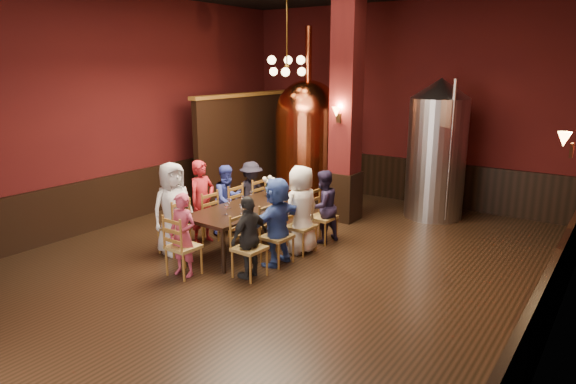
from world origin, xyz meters
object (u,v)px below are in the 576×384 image
Objects in this scene: person_0 at (173,208)px; copper_kettle at (308,139)px; person_1 at (202,202)px; rose_vase at (268,183)px; dining_table at (250,209)px; steel_vessel at (437,149)px; person_2 at (228,199)px.

copper_kettle is at bearing 12.60° from person_0.
copper_kettle is at bearing 4.06° from person_1.
person_1 is at bearing -88.67° from copper_kettle.
rose_vase is at bearing -12.01° from person_0.
person_1 is 3.70m from copper_kettle.
steel_vessel reaches higher than dining_table.
person_1 is 0.52× the size of steel_vessel.
copper_kettle reaches higher than rose_vase.
copper_kettle is (-0.11, 2.97, 0.78)m from person_2.
person_0 is 1.05× the size of person_1.
person_1 is 1.14× the size of person_2.
steel_vessel is at bearing -20.39° from person_0.
person_1 is at bearing -125.16° from rose_vase.
person_2 is at bearing 0.19° from person_1.
rose_vase is at bearing -48.04° from person_2.
person_0 is 5.48m from steel_vessel.
rose_vase is at bearing 103.90° from dining_table.
rose_vase is (-0.15, 0.73, 0.32)m from dining_table.
rose_vase is (0.80, -2.61, -0.44)m from copper_kettle.
dining_table is at bearing -78.64° from rose_vase.
dining_table is 0.91m from person_2.
person_2 is at bearing 158.78° from dining_table.
dining_table is 0.91m from person_1.
dining_table is at bearing -118.92° from steel_vessel.
person_2 is (0.03, 0.66, -0.10)m from person_1.
person_1 is at bearing -126.17° from steel_vessel.
steel_vessel is (2.01, 3.64, 0.75)m from dining_table.
steel_vessel reaches higher than person_0.
steel_vessel is at bearing 53.48° from rose_vase.
person_2 is 3.08m from copper_kettle.
person_2 is at bearing -87.81° from copper_kettle.
copper_kettle reaches higher than dining_table.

